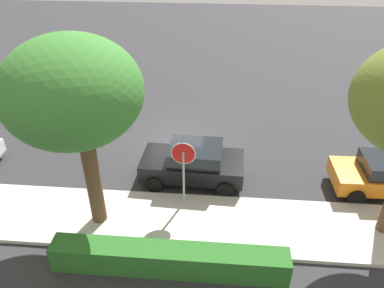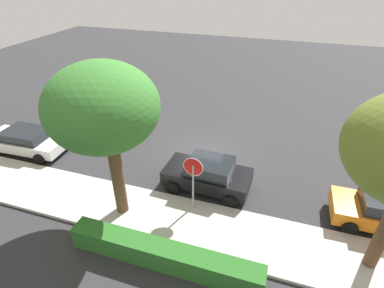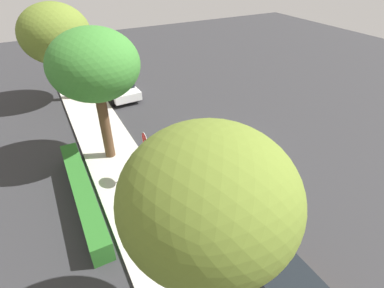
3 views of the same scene
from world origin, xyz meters
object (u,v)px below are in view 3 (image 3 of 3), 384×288
object	(u,v)px
parked_car_white	(118,86)
street_tree_mid_block	(209,201)
parked_car_black	(182,162)
street_tree_near_corner	(94,66)
street_tree_far	(55,34)
stop_sign	(146,149)

from	to	relation	value
parked_car_white	street_tree_mid_block	world-z (taller)	street_tree_mid_block
parked_car_white	street_tree_mid_block	xyz separation A→B (m)	(-16.90, 2.40, 4.17)
parked_car_black	street_tree_near_corner	world-z (taller)	street_tree_near_corner
parked_car_white	parked_car_black	bearing A→B (deg)	-179.75
parked_car_black	street_tree_mid_block	distance (m)	7.98
parked_car_white	street_tree_far	distance (m)	5.15
stop_sign	parked_car_black	distance (m)	1.98
street_tree_mid_block	street_tree_far	size ratio (longest dim) A/B	1.01
stop_sign	parked_car_black	bearing A→B (deg)	-97.04
stop_sign	street_tree_far	bearing A→B (deg)	8.80
parked_car_black	parked_car_white	distance (m)	10.50
stop_sign	parked_car_white	distance (m)	10.49
parked_car_black	street_tree_mid_block	bearing A→B (deg)	159.08
street_tree_mid_block	parked_car_white	bearing A→B (deg)	-8.08
street_tree_near_corner	street_tree_far	xyz separation A→B (m)	(8.18, 0.70, -0.31)
stop_sign	street_tree_near_corner	bearing A→B (deg)	18.92
parked_car_black	street_tree_far	world-z (taller)	street_tree_far
street_tree_near_corner	stop_sign	bearing A→B (deg)	-161.08
street_tree_near_corner	parked_car_black	bearing A→B (deg)	-140.22
street_tree_near_corner	street_tree_mid_block	size ratio (longest dim) A/B	1.00
parked_car_black	stop_sign	bearing A→B (deg)	82.96
parked_car_white	street_tree_far	size ratio (longest dim) A/B	0.72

